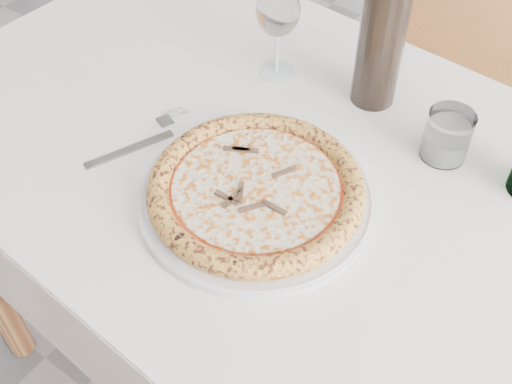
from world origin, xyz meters
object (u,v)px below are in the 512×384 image
(chair_far, at_px, (451,49))
(pizza, at_px, (256,189))
(plate, at_px, (256,197))
(wine_glass, at_px, (278,13))
(tumbler, at_px, (447,138))
(wine_bottle, at_px, (383,33))
(dining_table, at_px, (291,203))

(chair_far, bearing_deg, pizza, -88.54)
(plate, relative_size, wine_glass, 2.05)
(chair_far, distance_m, pizza, 0.89)
(plate, bearing_deg, pizza, -161.69)
(tumbler, relative_size, wine_bottle, 0.26)
(plate, xyz_separation_m, pizza, (-0.00, -0.00, 0.02))
(chair_far, distance_m, tumbler, 0.68)
(pizza, relative_size, tumbler, 3.92)
(plate, bearing_deg, wine_glass, 119.26)
(dining_table, distance_m, wine_bottle, 0.31)
(tumbler, bearing_deg, dining_table, -139.56)
(dining_table, xyz_separation_m, wine_glass, (-0.15, 0.17, 0.22))
(dining_table, distance_m, chair_far, 0.77)
(dining_table, xyz_separation_m, wine_bottle, (0.02, 0.21, 0.23))
(plate, bearing_deg, dining_table, 90.00)
(chair_far, height_order, wine_glass, chair_far)
(tumbler, xyz_separation_m, wine_bottle, (-0.16, 0.06, 0.10))
(dining_table, height_order, wine_bottle, wine_bottle)
(pizza, xyz_separation_m, wine_bottle, (0.02, 0.31, 0.11))
(chair_far, bearing_deg, wine_glass, -102.82)
(dining_table, relative_size, wine_bottle, 4.52)
(plate, distance_m, wine_glass, 0.33)
(pizza, bearing_deg, wine_glass, 119.25)
(pizza, height_order, wine_glass, wine_glass)
(plate, relative_size, tumbler, 4.29)
(dining_table, bearing_deg, wine_bottle, 84.22)
(dining_table, distance_m, pizza, 0.16)
(pizza, bearing_deg, chair_far, 91.46)
(pizza, height_order, wine_bottle, wine_bottle)
(chair_far, distance_m, plate, 0.89)
(chair_far, xyz_separation_m, tumbler, (0.20, -0.60, 0.26))
(pizza, distance_m, tumbler, 0.31)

